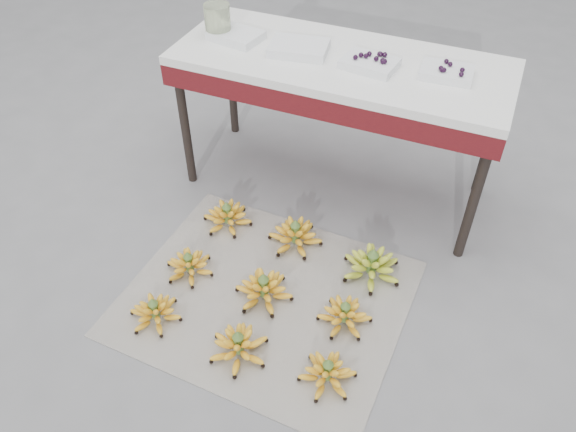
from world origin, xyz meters
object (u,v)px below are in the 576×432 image
at_px(bunch_front_center, 239,346).
at_px(bunch_back_right, 372,266).
at_px(bunch_front_left, 155,312).
at_px(bunch_mid_left, 189,265).
at_px(bunch_back_left, 227,216).
at_px(bunch_front_right, 327,373).
at_px(tray_far_right, 447,72).
at_px(newspaper_mat, 266,298).
at_px(bunch_mid_center, 264,289).
at_px(bunch_mid_right, 345,315).
at_px(tray_right, 370,63).
at_px(tray_left, 299,48).
at_px(glass_jar, 218,21).
at_px(tray_far_left, 236,36).
at_px(bunch_back_center, 295,235).
at_px(vendor_table, 340,75).

xyz_separation_m(bunch_front_center, bunch_back_right, (0.38, 0.64, 0.01)).
xyz_separation_m(bunch_front_left, bunch_mid_left, (-0.00, 0.30, -0.00)).
xyz_separation_m(bunch_mid_left, bunch_back_left, (0.01, 0.37, 0.00)).
bearing_deg(bunch_front_right, tray_far_right, 67.03).
height_order(newspaper_mat, bunch_mid_center, bunch_mid_center).
xyz_separation_m(bunch_mid_right, tray_right, (-0.22, 0.86, 0.75)).
distance_m(bunch_back_left, tray_left, 0.92).
height_order(bunch_front_center, bunch_mid_center, bunch_mid_center).
bearing_deg(glass_jar, tray_far_left, 2.33).
distance_m(bunch_mid_left, bunch_back_right, 0.87).
distance_m(bunch_mid_center, bunch_back_center, 0.38).
height_order(newspaper_mat, bunch_mid_right, bunch_mid_right).
xyz_separation_m(newspaper_mat, bunch_back_center, (-0.01, 0.38, 0.06)).
height_order(bunch_front_right, bunch_back_center, bunch_back_center).
xyz_separation_m(bunch_front_center, bunch_front_right, (0.38, 0.03, -0.00)).
bearing_deg(bunch_front_right, bunch_mid_left, 141.77).
relative_size(tray_right, glass_jar, 1.64).
bearing_deg(vendor_table, bunch_mid_right, -67.60).
bearing_deg(bunch_mid_center, bunch_mid_left, 174.83).
xyz_separation_m(newspaper_mat, glass_jar, (-0.64, 0.88, 0.86)).
bearing_deg(tray_far_right, bunch_mid_center, -119.04).
height_order(tray_left, tray_far_right, tray_far_right).
xyz_separation_m(bunch_back_left, bunch_back_center, (0.38, 0.00, 0.00)).
distance_m(bunch_front_center, glass_jar, 1.59).
height_order(bunch_back_left, tray_left, tray_left).
distance_m(bunch_front_left, glass_jar, 1.45).
relative_size(bunch_back_left, tray_far_left, 1.05).
distance_m(bunch_front_center, bunch_back_left, 0.80).
height_order(newspaper_mat, bunch_mid_left, bunch_mid_left).
bearing_deg(tray_far_left, bunch_back_right, -30.46).
height_order(bunch_mid_left, bunch_back_center, bunch_back_center).
bearing_deg(bunch_front_center, vendor_table, 69.19).
bearing_deg(bunch_front_center, bunch_mid_center, 74.03).
bearing_deg(bunch_back_right, glass_jar, 172.57).
xyz_separation_m(bunch_mid_right, tray_far_left, (-0.92, 0.88, 0.75)).
bearing_deg(newspaper_mat, bunch_front_left, -143.20).
distance_m(bunch_front_right, tray_far_right, 1.43).
xyz_separation_m(bunch_back_left, bunch_back_right, (0.79, -0.05, 0.01)).
relative_size(bunch_mid_center, bunch_back_left, 0.98).
bearing_deg(tray_right, bunch_mid_center, -100.93).
distance_m(bunch_back_left, tray_far_right, 1.29).
bearing_deg(bunch_mid_right, bunch_back_center, 131.54).
xyz_separation_m(bunch_mid_right, bunch_back_right, (0.03, 0.32, 0.01)).
bearing_deg(bunch_mid_left, vendor_table, 75.68).
xyz_separation_m(tray_far_left, tray_far_right, (1.05, 0.04, 0.00)).
relative_size(bunch_back_left, vendor_table, 0.18).
xyz_separation_m(bunch_mid_right, bunch_back_left, (-0.77, 0.36, 0.00)).
height_order(bunch_mid_right, vendor_table, vendor_table).
bearing_deg(bunch_back_center, bunch_front_center, -88.25).
bearing_deg(vendor_table, bunch_front_right, -71.64).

